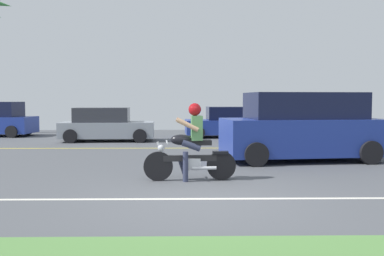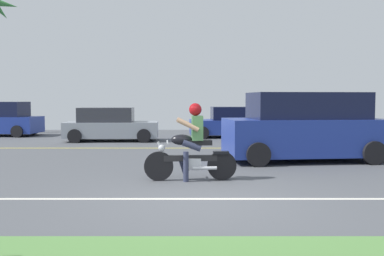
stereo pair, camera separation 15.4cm
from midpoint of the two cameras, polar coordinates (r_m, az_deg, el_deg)
name	(u,v)px [view 2 (the right image)]	position (r m, az deg, el deg)	size (l,w,h in m)	color
ground	(200,173)	(10.72, 1.48, -5.81)	(56.00, 30.00, 0.04)	#4C4F54
lane_line_near	(204,199)	(7.88, 2.12, -9.10)	(50.40, 0.12, 0.01)	silver
lane_line_far	(197,148)	(15.95, 0.91, -2.60)	(50.40, 0.12, 0.01)	yellow
motorcyclist	(189,148)	(9.54, 0.13, -2.58)	(2.00, 0.65, 1.67)	black
suv_nearby	(303,128)	(13.04, 14.44, 0.04)	(4.73, 2.59, 1.95)	navy
parked_car_1	(108,125)	(18.99, -10.49, 0.35)	(3.94, 1.98, 1.41)	#8C939E
parked_car_2	(230,123)	(20.67, 5.10, 0.67)	(3.81, 2.13, 1.42)	navy
parked_car_3	(331,122)	(21.97, 17.62, 0.73)	(4.01, 2.11, 1.45)	#232328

